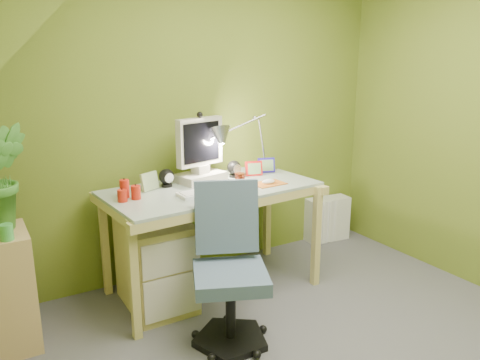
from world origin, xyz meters
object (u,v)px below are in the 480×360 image
desk_lamp (253,131)px  task_chair (230,276)px  desk (213,239)px  monitor (200,148)px  radiator (327,219)px  side_ledge (9,289)px

desk_lamp → task_chair: desk_lamp is taller
desk → desk_lamp: bearing=17.2°
monitor → radiator: 1.59m
monitor → radiator: monitor is taller
desk_lamp → radiator: bearing=8.9°
radiator → monitor: bearing=-168.6°
task_chair → radiator: bearing=54.6°
radiator → desk_lamp: bearing=-165.7°
desk_lamp → monitor: bearing=-179.8°
desk → desk_lamp: (0.45, 0.18, 0.72)m
monitor → task_chair: size_ratio=0.56×
desk → radiator: bearing=8.6°
desk → desk_lamp: desk_lamp is taller
side_ledge → desk: bearing=0.3°
side_ledge → task_chair: 1.28m
monitor → side_ledge: monitor is taller
desk → side_ledge: (-1.33, -0.01, -0.04)m
desk → monitor: (0.00, 0.18, 0.63)m
desk → task_chair: 0.69m
desk_lamp → radiator: desk_lamp is taller
side_ledge → radiator: side_ledge is taller
monitor → side_ledge: size_ratio=0.69×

